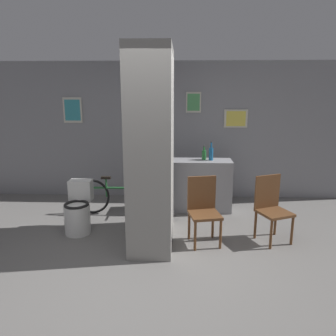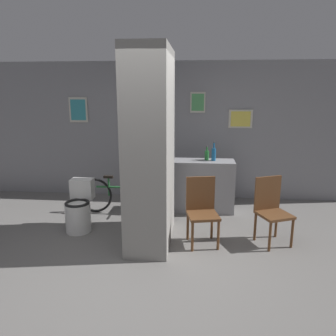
% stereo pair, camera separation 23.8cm
% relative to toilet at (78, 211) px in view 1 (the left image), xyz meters
% --- Properties ---
extents(ground_plane, '(14.00, 14.00, 0.00)m').
position_rel_toilet_xyz_m(ground_plane, '(1.04, -0.85, -0.32)').
color(ground_plane, slate).
extents(wall_back, '(8.00, 0.09, 2.60)m').
position_rel_toilet_xyz_m(wall_back, '(1.04, 1.78, 0.98)').
color(wall_back, gray).
rests_on(wall_back, ground_plane).
extents(pillar_center, '(0.59, 1.26, 2.60)m').
position_rel_toilet_xyz_m(pillar_center, '(1.12, -0.22, 0.98)').
color(pillar_center, gray).
rests_on(pillar_center, ground_plane).
extents(counter_shelf, '(1.15, 0.44, 0.90)m').
position_rel_toilet_xyz_m(counter_shelf, '(1.81, 1.01, 0.13)').
color(counter_shelf, gray).
rests_on(counter_shelf, ground_plane).
extents(toilet, '(0.37, 0.53, 0.75)m').
position_rel_toilet_xyz_m(toilet, '(0.00, 0.00, 0.00)').
color(toilet, white).
rests_on(toilet, ground_plane).
extents(chair_near_pillar, '(0.48, 0.48, 0.92)m').
position_rel_toilet_xyz_m(chair_near_pillar, '(1.83, -0.25, 0.17)').
color(chair_near_pillar, brown).
rests_on(chair_near_pillar, ground_plane).
extents(chair_by_doorway, '(0.53, 0.53, 0.92)m').
position_rel_toilet_xyz_m(chair_by_doorway, '(2.78, -0.14, 0.17)').
color(chair_by_doorway, brown).
rests_on(chair_by_doorway, ground_plane).
extents(bicycle, '(1.63, 0.42, 0.66)m').
position_rel_toilet_xyz_m(bicycle, '(0.51, 0.75, -0.00)').
color(bicycle, black).
rests_on(bicycle, ground_plane).
extents(bottle_tall, '(0.07, 0.07, 0.33)m').
position_rel_toilet_xyz_m(bottle_tall, '(2.03, 1.02, 0.70)').
color(bottle_tall, '#19598C').
rests_on(bottle_tall, counter_shelf).
extents(bottle_short, '(0.07, 0.07, 0.25)m').
position_rel_toilet_xyz_m(bottle_short, '(1.91, 1.08, 0.66)').
color(bottle_short, '#267233').
rests_on(bottle_short, counter_shelf).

